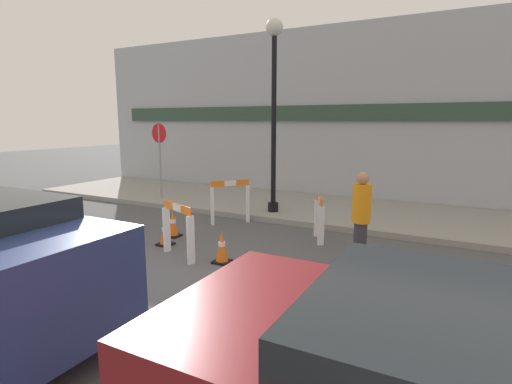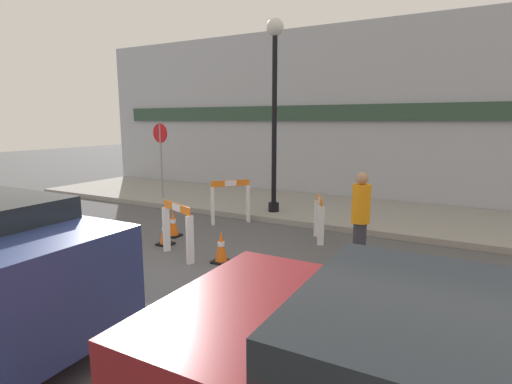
{
  "view_description": "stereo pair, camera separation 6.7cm",
  "coord_description": "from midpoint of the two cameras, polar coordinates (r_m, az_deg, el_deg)",
  "views": [
    {
      "loc": [
        4.34,
        -4.31,
        2.54
      ],
      "look_at": [
        0.28,
        3.34,
        1.0
      ],
      "focal_mm": 28.0,
      "sensor_mm": 36.0,
      "label": 1
    },
    {
      "loc": [
        4.4,
        -4.28,
        2.54
      ],
      "look_at": [
        0.28,
        3.34,
        1.0
      ],
      "focal_mm": 28.0,
      "sensor_mm": 36.0,
      "label": 2
    }
  ],
  "objects": [
    {
      "name": "ground_plane",
      "position": [
        6.63,
        -16.59,
        -12.89
      ],
      "size": [
        60.0,
        60.0,
        0.0
      ],
      "primitive_type": "plane",
      "color": "#4C4C4F"
    },
    {
      "name": "sidewalk_slab",
      "position": [
        11.78,
        5.52,
        -2.06
      ],
      "size": [
        18.0,
        3.72,
        0.14
      ],
      "color": "gray",
      "rests_on": "ground_plane"
    },
    {
      "name": "storefront_facade",
      "position": [
        13.33,
        8.96,
        10.88
      ],
      "size": [
        18.0,
        0.22,
        5.5
      ],
      "color": "#A3A8B2",
      "rests_on": "ground_plane"
    },
    {
      "name": "streetlamp_post",
      "position": [
        10.54,
        2.4,
        14.34
      ],
      "size": [
        0.44,
        0.44,
        4.93
      ],
      "color": "black",
      "rests_on": "sidewalk_slab"
    },
    {
      "name": "stop_sign",
      "position": [
        12.84,
        -13.75,
        6.06
      ],
      "size": [
        0.6,
        0.07,
        2.33
      ],
      "rotation": [
        0.0,
        0.0,
        3.05
      ],
      "color": "gray",
      "rests_on": "sidewalk_slab"
    },
    {
      "name": "barricade_0",
      "position": [
        8.65,
        8.79,
        -3.61
      ],
      "size": [
        0.43,
        0.69,
        0.97
      ],
      "rotation": [
        0.0,
        0.0,
        2.03
      ],
      "color": "white",
      "rests_on": "ground_plane"
    },
    {
      "name": "barricade_1",
      "position": [
        9.97,
        -3.89,
        -1.12
      ],
      "size": [
        0.76,
        0.82,
        1.1
      ],
      "rotation": [
        0.0,
        0.0,
        3.98
      ],
      "color": "white",
      "rests_on": "ground_plane"
    },
    {
      "name": "barricade_2",
      "position": [
        7.63,
        -11.35,
        -5.06
      ],
      "size": [
        0.96,
        0.5,
        1.04
      ],
      "rotation": [
        0.0,
        0.0,
        5.89
      ],
      "color": "white",
      "rests_on": "ground_plane"
    },
    {
      "name": "traffic_cone_0",
      "position": [
        9.09,
        -11.98,
        -4.49
      ],
      "size": [
        0.3,
        0.3,
        0.6
      ],
      "color": "black",
      "rests_on": "ground_plane"
    },
    {
      "name": "traffic_cone_1",
      "position": [
        8.51,
        -13.09,
        -5.6
      ],
      "size": [
        0.3,
        0.3,
        0.58
      ],
      "color": "black",
      "rests_on": "ground_plane"
    },
    {
      "name": "traffic_cone_2",
      "position": [
        7.31,
        -5.17,
        -7.84
      ],
      "size": [
        0.3,
        0.3,
        0.61
      ],
      "color": "black",
      "rests_on": "ground_plane"
    },
    {
      "name": "person_worker",
      "position": [
        7.17,
        14.53,
        -3.35
      ],
      "size": [
        0.36,
        0.36,
        1.69
      ],
      "rotation": [
        0.0,
        0.0,
        3.01
      ],
      "color": "#33333D",
      "rests_on": "ground_plane"
    }
  ]
}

